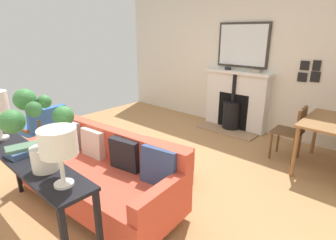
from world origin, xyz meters
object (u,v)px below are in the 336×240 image
at_px(mantel_bowl_far, 256,71).
at_px(potted_plant, 37,128).
at_px(sofa, 99,173).
at_px(book_stack, 23,150).
at_px(dining_chair_near_fireplace, 293,129).
at_px(fireplace, 235,104).
at_px(console_table, 29,168).
at_px(ottoman, 158,160).
at_px(mantel_bowl_near, 228,68).
at_px(table_lamp_far_end, 58,143).
at_px(dining_table, 335,129).
at_px(armchair_accent, 43,126).

distance_m(mantel_bowl_far, potted_plant, 3.91).
xyz_separation_m(sofa, book_stack, (0.70, -0.10, 0.49)).
xyz_separation_m(potted_plant, dining_chair_near_fireplace, (-3.19, 0.93, -0.66)).
bearing_deg(dining_chair_near_fireplace, potted_plant, -16.19).
distance_m(fireplace, sofa, 3.18).
distance_m(sofa, console_table, 0.78).
relative_size(sofa, ottoman, 2.43).
bearing_deg(console_table, mantel_bowl_near, -175.79).
xyz_separation_m(sofa, console_table, (0.70, 0.00, 0.35)).
distance_m(fireplace, mantel_bowl_near, 0.70).
relative_size(mantel_bowl_far, table_lamp_far_end, 0.39).
height_order(ottoman, dining_table, dining_table).
xyz_separation_m(mantel_bowl_near, book_stack, (3.90, 0.19, -0.34)).
bearing_deg(dining_table, book_stack, -30.54).
distance_m(dining_table, dining_chair_near_fireplace, 0.53).
xyz_separation_m(mantel_bowl_far, dining_chair_near_fireplace, (0.72, 0.98, -0.68)).
height_order(console_table, dining_chair_near_fireplace, dining_chair_near_fireplace).
distance_m(fireplace, table_lamp_far_end, 4.00).
bearing_deg(potted_plant, dining_table, 155.72).
height_order(fireplace, mantel_bowl_far, mantel_bowl_far).
bearing_deg(ottoman, console_table, -5.14).
bearing_deg(table_lamp_far_end, console_table, -90.00).
bearing_deg(fireplace, console_table, 0.96).
xyz_separation_m(table_lamp_far_end, potted_plant, (0.01, -0.32, 0.04)).
bearing_deg(mantel_bowl_near, console_table, 4.21).
distance_m(mantel_bowl_far, sofa, 3.32).
distance_m(armchair_accent, table_lamp_far_end, 2.74).
relative_size(console_table, potted_plant, 2.71).
bearing_deg(sofa, dining_chair_near_fireplace, 152.99).
height_order(book_stack, dining_chair_near_fireplace, book_stack).
relative_size(book_stack, dining_table, 0.29).
xyz_separation_m(book_stack, dining_chair_near_fireplace, (-3.18, 1.36, -0.34)).
bearing_deg(mantel_bowl_far, console_table, -4.09).
relative_size(mantel_bowl_near, dining_table, 0.12).
distance_m(mantel_bowl_near, book_stack, 3.92).
height_order(ottoman, table_lamp_far_end, table_lamp_far_end).
xyz_separation_m(sofa, table_lamp_far_end, (0.70, 0.66, 0.78)).
bearing_deg(book_stack, mantel_bowl_far, 174.42).
xyz_separation_m(fireplace, dining_chair_near_fireplace, (0.69, 1.33, -0.01)).
bearing_deg(sofa, mantel_bowl_near, -174.95).
distance_m(ottoman, dining_table, 2.38).
bearing_deg(fireplace, potted_plant, 5.88).
distance_m(armchair_accent, dining_chair_near_fireplace, 3.86).
bearing_deg(table_lamp_far_end, fireplace, -169.45).
relative_size(book_stack, dining_chair_near_fireplace, 0.36).
bearing_deg(book_stack, potted_plant, 88.61).
relative_size(armchair_accent, console_table, 0.42).
xyz_separation_m(fireplace, console_table, (3.88, 0.06, 0.18)).
bearing_deg(dining_table, fireplace, -110.75).
xyz_separation_m(mantel_bowl_far, sofa, (3.21, -0.28, -0.83)).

